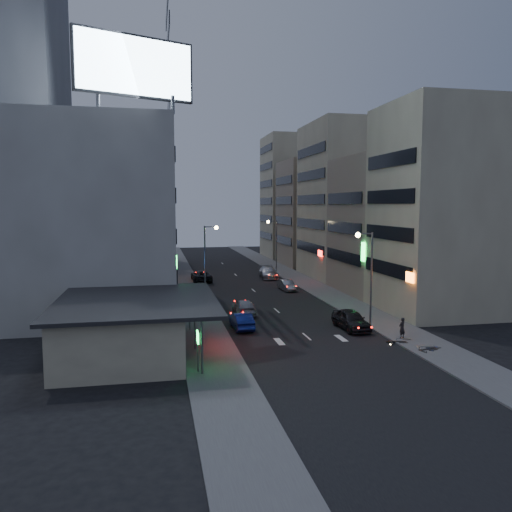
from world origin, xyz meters
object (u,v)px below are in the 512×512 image
object	(u,v)px
parked_car_left	(201,276)
scooter_blue	(436,339)
person	(402,328)
parked_car_right_near	(351,320)
road_car_blue	(242,321)
scooter_silver_a	(433,338)
road_car_silver	(244,307)
scooter_black_a	(433,340)
scooter_black_b	(407,334)
parked_car_right_mid	(287,285)
scooter_silver_b	(410,332)
parked_car_right_far	(268,272)

from	to	relation	value
parked_car_left	scooter_blue	bearing A→B (deg)	110.16
parked_car_left	person	bearing A→B (deg)	109.71
parked_car_right_near	road_car_blue	size ratio (longest dim) A/B	1.15
parked_car_right_near	scooter_blue	distance (m)	7.60
road_car_blue	scooter_silver_a	distance (m)	15.29
road_car_silver	scooter_black_a	world-z (taller)	road_car_silver
road_car_silver	scooter_blue	bearing A→B (deg)	131.48
scooter_black_a	scooter_black_b	bearing A→B (deg)	13.28
scooter_black_b	parked_car_right_near	bearing A→B (deg)	44.02
parked_car_right_mid	parked_car_left	size ratio (longest dim) A/B	0.72
person	scooter_silver_b	size ratio (longest dim) A/B	0.99
scooter_black_b	scooter_silver_b	bearing A→B (deg)	-27.64
person	scooter_blue	world-z (taller)	person
person	scooter_black_b	distance (m)	0.98
scooter_silver_a	scooter_silver_b	size ratio (longest dim) A/B	1.19
scooter_black_a	parked_car_left	bearing A→B (deg)	7.75
parked_car_right_mid	road_car_blue	world-z (taller)	road_car_blue
parked_car_right_mid	scooter_black_b	distance (m)	24.63
parked_car_right_far	scooter_silver_a	xyz separation A→B (m)	(4.09, -36.55, -0.10)
scooter_black_a	scooter_silver_a	bearing A→B (deg)	-50.10
road_car_blue	scooter_blue	size ratio (longest dim) A/B	2.40
road_car_blue	parked_car_right_near	bearing A→B (deg)	165.97
scooter_blue	scooter_silver_b	distance (m)	2.53
scooter_silver_a	parked_car_right_far	bearing A→B (deg)	17.21
parked_car_right_near	parked_car_left	size ratio (longest dim) A/B	0.89
parked_car_right_mid	scooter_black_b	bearing A→B (deg)	-88.15
parked_car_left	road_car_silver	xyz separation A→B (m)	(2.15, -21.58, -0.07)
person	scooter_black_b	bearing A→B (deg)	57.11
parked_car_right_far	scooter_silver_b	world-z (taller)	parked_car_right_far
parked_car_right_far	person	distance (m)	34.16
road_car_blue	road_car_silver	size ratio (longest dim) A/B	0.89
parked_car_right_far	road_car_silver	distance (m)	23.93
road_car_blue	road_car_silver	distance (m)	5.65
road_car_silver	scooter_silver_b	bearing A→B (deg)	135.02
scooter_silver_a	scooter_blue	distance (m)	0.20
parked_car_right_near	scooter_black_a	size ratio (longest dim) A/B	2.49
scooter_blue	parked_car_right_near	bearing A→B (deg)	12.24
parked_car_left	scooter_black_b	world-z (taller)	parked_car_left
road_car_blue	scooter_black_a	world-z (taller)	road_car_blue
parked_car_right_near	scooter_silver_a	bearing A→B (deg)	-60.95
parked_car_right_mid	scooter_black_b	xyz separation A→B (m)	(2.89, -24.46, 0.04)
parked_car_right_mid	person	distance (m)	23.71
person	scooter_black_a	world-z (taller)	person
parked_car_right_far	scooter_blue	size ratio (longest dim) A/B	3.19
parked_car_right_far	scooter_silver_b	size ratio (longest dim) A/B	3.45
parked_car_right_near	scooter_silver_b	bearing A→B (deg)	-53.51
scooter_black_b	scooter_silver_b	size ratio (longest dim) A/B	1.14
scooter_silver_b	person	bearing A→B (deg)	89.95
parked_car_left	road_car_blue	world-z (taller)	parked_car_left
parked_car_right_far	road_car_silver	size ratio (longest dim) A/B	1.19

